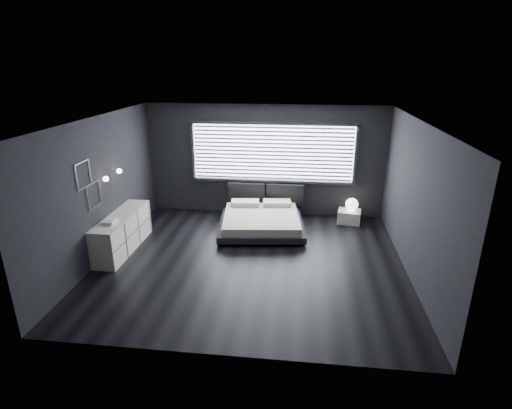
# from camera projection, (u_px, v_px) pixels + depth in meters

# --- Properties ---
(room) EXTENTS (6.04, 6.00, 2.80)m
(room) POSITION_uv_depth(u_px,v_px,m) (251.00, 195.00, 7.54)
(room) COLOR black
(room) RESTS_ON ground
(window) EXTENTS (4.14, 0.09, 1.52)m
(window) POSITION_uv_depth(u_px,v_px,m) (273.00, 153.00, 9.96)
(window) COLOR white
(window) RESTS_ON ground
(headboard) EXTENTS (1.96, 0.16, 0.52)m
(headboard) POSITION_uv_depth(u_px,v_px,m) (266.00, 193.00, 10.28)
(headboard) COLOR black
(headboard) RESTS_ON ground
(sconce_near) EXTENTS (0.18, 0.11, 0.11)m
(sconce_near) POSITION_uv_depth(u_px,v_px,m) (106.00, 179.00, 7.83)
(sconce_near) COLOR silver
(sconce_near) RESTS_ON ground
(sconce_far) EXTENTS (0.18, 0.11, 0.11)m
(sconce_far) POSITION_uv_depth(u_px,v_px,m) (119.00, 171.00, 8.39)
(sconce_far) COLOR silver
(sconce_far) RESTS_ON ground
(wall_art_upper) EXTENTS (0.01, 0.48, 0.48)m
(wall_art_upper) POSITION_uv_depth(u_px,v_px,m) (83.00, 175.00, 7.20)
(wall_art_upper) COLOR #47474C
(wall_art_upper) RESTS_ON ground
(wall_art_lower) EXTENTS (0.01, 0.48, 0.48)m
(wall_art_lower) POSITION_uv_depth(u_px,v_px,m) (94.00, 195.00, 7.59)
(wall_art_lower) COLOR #47474C
(wall_art_lower) RESTS_ON ground
(bed) EXTENTS (2.14, 2.06, 0.50)m
(bed) POSITION_uv_depth(u_px,v_px,m) (261.00, 221.00, 9.41)
(bed) COLOR black
(bed) RESTS_ON ground
(nightstand) EXTENTS (0.61, 0.53, 0.32)m
(nightstand) POSITION_uv_depth(u_px,v_px,m) (349.00, 217.00, 9.86)
(nightstand) COLOR silver
(nightstand) RESTS_ON ground
(orb_lamp) EXTENTS (0.30, 0.30, 0.30)m
(orb_lamp) POSITION_uv_depth(u_px,v_px,m) (352.00, 204.00, 9.78)
(orb_lamp) COLOR white
(orb_lamp) RESTS_ON nightstand
(dresser) EXTENTS (0.55, 1.94, 0.78)m
(dresser) POSITION_uv_depth(u_px,v_px,m) (122.00, 232.00, 8.39)
(dresser) COLOR silver
(dresser) RESTS_ON ground
(book_stack) EXTENTS (0.26, 0.33, 0.07)m
(book_stack) POSITION_uv_depth(u_px,v_px,m) (110.00, 221.00, 7.87)
(book_stack) COLOR silver
(book_stack) RESTS_ON dresser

